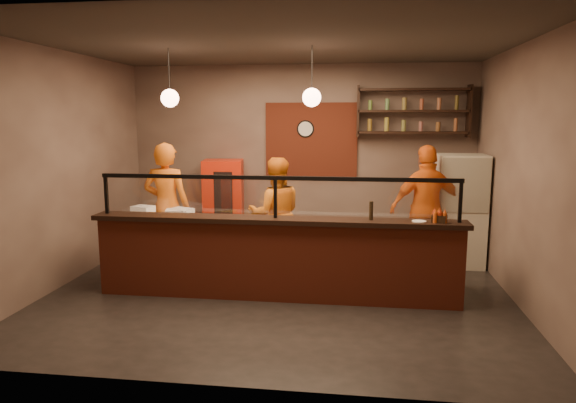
# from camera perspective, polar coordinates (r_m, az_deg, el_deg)

# --- Properties ---
(floor) EXTENTS (6.00, 6.00, 0.00)m
(floor) POSITION_cam_1_polar(r_m,az_deg,el_deg) (6.97, -0.98, -9.92)
(floor) COLOR black
(floor) RESTS_ON ground
(ceiling) EXTENTS (6.00, 6.00, 0.00)m
(ceiling) POSITION_cam_1_polar(r_m,az_deg,el_deg) (6.64, -1.06, 17.15)
(ceiling) COLOR #3C362E
(ceiling) RESTS_ON wall_back
(wall_back) EXTENTS (6.00, 0.00, 6.00)m
(wall_back) POSITION_cam_1_polar(r_m,az_deg,el_deg) (9.08, 1.34, 4.92)
(wall_back) COLOR #7B675A
(wall_back) RESTS_ON floor
(wall_left) EXTENTS (0.00, 5.00, 5.00)m
(wall_left) POSITION_cam_1_polar(r_m,az_deg,el_deg) (7.66, -23.85, 3.31)
(wall_left) COLOR #7B675A
(wall_left) RESTS_ON floor
(wall_right) EXTENTS (0.00, 5.00, 5.00)m
(wall_right) POSITION_cam_1_polar(r_m,az_deg,el_deg) (6.85, 24.69, 2.64)
(wall_right) COLOR #7B675A
(wall_right) RESTS_ON floor
(wall_front) EXTENTS (6.00, 0.00, 6.00)m
(wall_front) POSITION_cam_1_polar(r_m,az_deg,el_deg) (4.18, -6.13, -0.31)
(wall_front) COLOR #7B675A
(wall_front) RESTS_ON floor
(brick_patch) EXTENTS (1.60, 0.04, 1.30)m
(brick_patch) POSITION_cam_1_polar(r_m,az_deg,el_deg) (9.02, 2.60, 6.79)
(brick_patch) COLOR maroon
(brick_patch) RESTS_ON wall_back
(service_counter) EXTENTS (4.60, 0.25, 1.00)m
(service_counter) POSITION_cam_1_polar(r_m,az_deg,el_deg) (6.53, -1.39, -6.63)
(service_counter) COLOR maroon
(service_counter) RESTS_ON floor
(counter_ledge) EXTENTS (4.70, 0.37, 0.06)m
(counter_ledge) POSITION_cam_1_polar(r_m,az_deg,el_deg) (6.41, -1.40, -2.07)
(counter_ledge) COLOR black
(counter_ledge) RESTS_ON service_counter
(worktop_cabinet) EXTENTS (4.60, 0.75, 0.85)m
(worktop_cabinet) POSITION_cam_1_polar(r_m,az_deg,el_deg) (7.03, -0.75, -6.11)
(worktop_cabinet) COLOR gray
(worktop_cabinet) RESTS_ON floor
(worktop) EXTENTS (4.60, 0.75, 0.05)m
(worktop) POSITION_cam_1_polar(r_m,az_deg,el_deg) (6.92, -0.76, -2.52)
(worktop) COLOR silver
(worktop) RESTS_ON worktop_cabinet
(sneeze_guard) EXTENTS (4.50, 0.05, 0.52)m
(sneeze_guard) POSITION_cam_1_polar(r_m,az_deg,el_deg) (6.35, -1.42, 0.94)
(sneeze_guard) COLOR white
(sneeze_guard) RESTS_ON counter_ledge
(wall_shelving) EXTENTS (1.84, 0.28, 0.85)m
(wall_shelving) POSITION_cam_1_polar(r_m,az_deg,el_deg) (8.87, 13.70, 9.73)
(wall_shelving) COLOR black
(wall_shelving) RESTS_ON wall_back
(wall_clock) EXTENTS (0.30, 0.04, 0.30)m
(wall_clock) POSITION_cam_1_polar(r_m,az_deg,el_deg) (9.01, 1.96, 8.07)
(wall_clock) COLOR black
(wall_clock) RESTS_ON wall_back
(pendant_left) EXTENTS (0.24, 0.24, 0.77)m
(pendant_left) POSITION_cam_1_polar(r_m,az_deg,el_deg) (7.15, -12.99, 11.14)
(pendant_left) COLOR black
(pendant_left) RESTS_ON ceiling
(pendant_right) EXTENTS (0.24, 0.24, 0.77)m
(pendant_right) POSITION_cam_1_polar(r_m,az_deg,el_deg) (6.74, 2.65, 11.49)
(pendant_right) COLOR black
(pendant_right) RESTS_ON ceiling
(cook_left) EXTENTS (0.71, 0.47, 1.93)m
(cook_left) POSITION_cam_1_polar(r_m,az_deg,el_deg) (7.96, -13.32, -0.55)
(cook_left) COLOR orange
(cook_left) RESTS_ON floor
(cook_mid) EXTENTS (0.97, 0.84, 1.71)m
(cook_mid) POSITION_cam_1_polar(r_m,az_deg,el_deg) (7.76, -1.40, -1.39)
(cook_mid) COLOR #CD6913
(cook_mid) RESTS_ON floor
(cook_right) EXTENTS (1.19, 0.69, 1.90)m
(cook_right) POSITION_cam_1_polar(r_m,az_deg,el_deg) (7.94, 15.18, -0.77)
(cook_right) COLOR orange
(cook_right) RESTS_ON floor
(fridge) EXTENTS (0.73, 0.68, 1.74)m
(fridge) POSITION_cam_1_polar(r_m,az_deg,el_deg) (8.41, 18.53, -0.93)
(fridge) COLOR beige
(fridge) RESTS_ON floor
(red_cooler) EXTENTS (0.76, 0.71, 1.57)m
(red_cooler) POSITION_cam_1_polar(r_m,az_deg,el_deg) (9.08, -7.15, -0.34)
(red_cooler) COLOR red
(red_cooler) RESTS_ON floor
(pizza_dough) EXTENTS (0.62, 0.62, 0.01)m
(pizza_dough) POSITION_cam_1_polar(r_m,az_deg,el_deg) (6.89, 0.18, -2.32)
(pizza_dough) COLOR white
(pizza_dough) RESTS_ON worktop
(prep_tub_a) EXTENTS (0.37, 0.33, 0.15)m
(prep_tub_a) POSITION_cam_1_polar(r_m,az_deg,el_deg) (7.28, -11.80, -1.34)
(prep_tub_a) COLOR silver
(prep_tub_a) RESTS_ON worktop
(prep_tub_b) EXTENTS (0.33, 0.29, 0.14)m
(prep_tub_b) POSITION_cam_1_polar(r_m,az_deg,el_deg) (7.66, -15.80, -1.00)
(prep_tub_b) COLOR white
(prep_tub_b) RESTS_ON worktop
(prep_tub_c) EXTENTS (0.34, 0.29, 0.15)m
(prep_tub_c) POSITION_cam_1_polar(r_m,az_deg,el_deg) (7.24, -12.25, -1.42)
(prep_tub_c) COLOR white
(prep_tub_c) RESTS_ON worktop
(rolling_pin) EXTENTS (0.39, 0.22, 0.07)m
(rolling_pin) POSITION_cam_1_polar(r_m,az_deg,el_deg) (7.13, -7.96, -1.78)
(rolling_pin) COLOR gold
(rolling_pin) RESTS_ON worktop
(condiment_caddy) EXTENTS (0.20, 0.18, 0.09)m
(condiment_caddy) POSITION_cam_1_polar(r_m,az_deg,el_deg) (6.37, 16.47, -1.84)
(condiment_caddy) COLOR black
(condiment_caddy) RESTS_ON counter_ledge
(pepper_mill) EXTENTS (0.05, 0.05, 0.23)m
(pepper_mill) POSITION_cam_1_polar(r_m,az_deg,el_deg) (6.34, 9.22, -1.00)
(pepper_mill) COLOR black
(pepper_mill) RESTS_ON counter_ledge
(small_plate) EXTENTS (0.19, 0.19, 0.01)m
(small_plate) POSITION_cam_1_polar(r_m,az_deg,el_deg) (6.35, 14.36, -2.15)
(small_plate) COLOR silver
(small_plate) RESTS_ON counter_ledge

